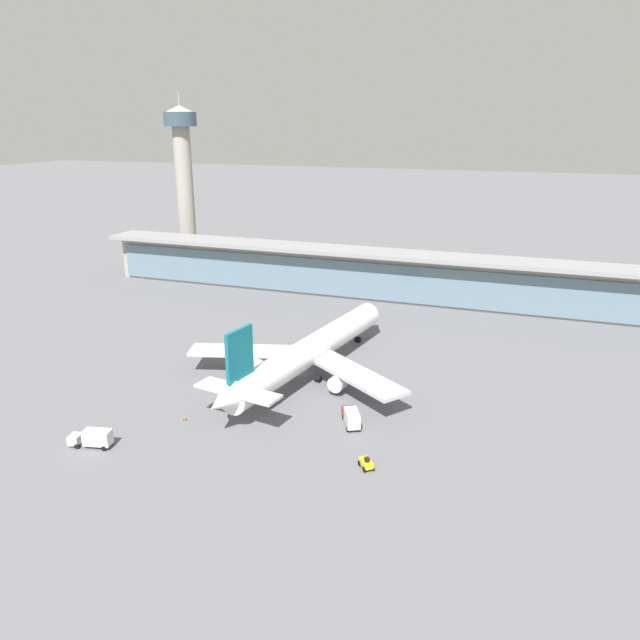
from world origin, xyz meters
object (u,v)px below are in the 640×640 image
service_truck_by_tail_yellow (366,463)px  service_truck_mid_apron_blue (269,396)px  service_truck_near_nose_white (93,438)px  service_truck_under_wing_red (351,417)px  safety_cone_alpha (209,406)px  safety_cone_bravo (185,418)px  control_tower (184,172)px  airliner_on_stand (309,352)px

service_truck_by_tail_yellow → service_truck_mid_apron_blue: bearing=144.8°
service_truck_near_nose_white → service_truck_by_tail_yellow: 46.06m
service_truck_under_wing_red → safety_cone_alpha: bearing=-175.1°
service_truck_near_nose_white → safety_cone_bravo: bearing=55.9°
service_truck_by_tail_yellow → safety_cone_alpha: service_truck_by_tail_yellow is taller
service_truck_by_tail_yellow → safety_cone_bravo: service_truck_by_tail_yellow is taller
service_truck_under_wing_red → service_truck_mid_apron_blue: (-18.38, 4.58, -0.88)m
service_truck_mid_apron_blue → service_truck_near_nose_white: bearing=-127.6°
service_truck_under_wing_red → service_truck_mid_apron_blue: 18.96m
service_truck_by_tail_yellow → safety_cone_bravo: size_ratio=4.71×
safety_cone_bravo → service_truck_mid_apron_blue: bearing=49.1°
service_truck_under_wing_red → control_tower: (-98.33, 106.57, 32.84)m
service_truck_by_tail_yellow → safety_cone_alpha: size_ratio=4.71×
safety_cone_alpha → service_truck_mid_apron_blue: bearing=36.3°
service_truck_under_wing_red → safety_cone_bravo: size_ratio=10.79×
service_truck_under_wing_red → service_truck_mid_apron_blue: size_ratio=1.30×
service_truck_under_wing_red → service_truck_by_tail_yellow: size_ratio=2.29×
airliner_on_stand → safety_cone_alpha: bearing=-121.9°
control_tower → safety_cone_alpha: 134.20m
control_tower → service_truck_by_tail_yellow: bearing=-48.8°
control_tower → safety_cone_alpha: control_tower is taller
service_truck_mid_apron_blue → safety_cone_alpha: bearing=-143.7°
service_truck_near_nose_white → safety_cone_alpha: 22.41m
service_truck_by_tail_yellow → control_tower: bearing=131.2°
service_truck_under_wing_red → service_truck_by_tail_yellow: service_truck_under_wing_red is taller
service_truck_mid_apron_blue → service_truck_under_wing_red: bearing=-14.0°
control_tower → safety_cone_alpha: (70.44, -108.98, -34.21)m
service_truck_near_nose_white → service_truck_mid_apron_blue: (20.42, 26.52, -0.88)m
service_truck_under_wing_red → airliner_on_stand: bearing=129.7°
service_truck_mid_apron_blue → service_truck_by_tail_yellow: size_ratio=1.76×
service_truck_near_nose_white → service_truck_under_wing_red: size_ratio=1.01×
service_truck_near_nose_white → safety_cone_alpha: service_truck_near_nose_white is taller
service_truck_mid_apron_blue → safety_cone_bravo: size_ratio=8.29×
airliner_on_stand → safety_cone_alpha: (-12.80, -20.58, -5.34)m
service_truck_mid_apron_blue → safety_cone_bravo: 17.06m
service_truck_under_wing_red → safety_cone_alpha: 28.03m
airliner_on_stand → service_truck_near_nose_white: 46.76m
service_truck_mid_apron_blue → control_tower: bearing=128.1°
airliner_on_stand → service_truck_near_nose_white: airliner_on_stand is taller
safety_cone_alpha → safety_cone_bravo: size_ratio=1.00×
service_truck_near_nose_white → control_tower: bearing=114.9°
service_truck_near_nose_white → service_truck_under_wing_red: 44.57m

